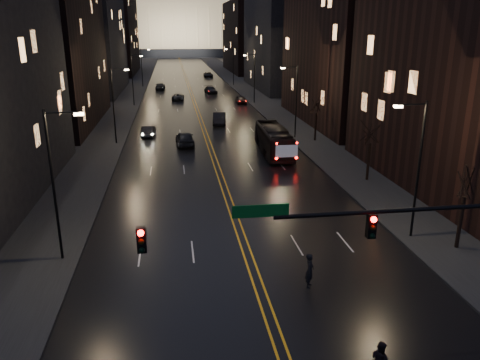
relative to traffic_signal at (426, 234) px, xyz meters
name	(u,v)px	position (x,y,z in m)	size (l,w,h in m)	color
ground	(282,352)	(-5.91, 0.00, -5.10)	(900.00, 900.00, 0.00)	black
road	(185,75)	(-5.91, 130.00, -5.09)	(20.00, 320.00, 0.02)	black
sidewalk_left	(138,75)	(-19.91, 130.00, -5.02)	(8.00, 320.00, 0.16)	black
sidewalk_right	(230,74)	(8.09, 130.00, -5.02)	(8.00, 320.00, 0.16)	black
center_line	(185,75)	(-5.91, 130.00, -5.08)	(0.62, 320.00, 0.01)	orange
building_left_mid	(44,23)	(-26.91, 54.00, 8.90)	(12.00, 30.00, 28.00)	black
building_left_far	(91,45)	(-26.91, 92.00, 4.90)	(12.00, 34.00, 20.00)	black
building_left_dist	(115,34)	(-26.91, 140.00, 6.90)	(12.00, 40.00, 24.00)	black
building_right_mid	(282,30)	(15.09, 92.00, 7.90)	(12.00, 34.00, 26.00)	black
building_right_dist	(248,37)	(15.09, 140.00, 5.90)	(12.00, 40.00, 22.00)	black
capitol	(177,22)	(-5.91, 250.00, 12.05)	(90.00, 50.00, 58.50)	black
traffic_signal	(426,234)	(0.00, 0.00, 0.00)	(17.29, 0.45, 7.00)	black
streetlamp_right_near	(417,164)	(4.91, 10.00, -0.02)	(2.13, 0.25, 9.00)	black
streetlamp_left_near	(56,179)	(-16.72, 10.00, -0.02)	(2.13, 0.25, 9.00)	black
streetlamp_right_mid	(295,98)	(4.91, 40.00, -0.02)	(2.13, 0.25, 9.00)	black
streetlamp_left_mid	(115,102)	(-16.72, 40.00, -0.02)	(2.13, 0.25, 9.00)	black
streetlamp_right_far	(253,76)	(4.91, 70.00, -0.02)	(2.13, 0.25, 9.00)	black
streetlamp_left_far	(133,77)	(-16.72, 70.00, -0.02)	(2.13, 0.25, 9.00)	black
streetlamp_right_dist	(233,64)	(4.91, 100.00, -0.02)	(2.13, 0.25, 9.00)	black
streetlamp_left_dist	(142,65)	(-16.72, 100.00, -0.02)	(2.13, 0.25, 9.00)	black
tree_right_near	(467,180)	(7.09, 8.00, -0.58)	(2.40, 2.40, 6.65)	black
tree_right_mid	(371,132)	(7.09, 22.00, -0.58)	(2.40, 2.40, 6.65)	black
tree_right_far	(317,105)	(7.09, 38.00, -0.58)	(2.40, 2.40, 6.65)	black
bus	(274,140)	(0.78, 32.88, -3.57)	(2.57, 11.00, 3.06)	black
oncoming_car_a	(185,138)	(-8.77, 38.27, -4.25)	(2.01, 5.00, 1.71)	black
oncoming_car_b	(148,131)	(-13.29, 43.93, -4.40)	(1.48, 4.26, 1.40)	black
oncoming_car_c	(178,97)	(-8.91, 76.58, -4.46)	(2.15, 4.66, 1.30)	black
oncoming_car_d	(160,86)	(-12.65, 94.14, -4.36)	(2.08, 5.12, 1.49)	black
receding_car_a	(219,119)	(-3.41, 50.61, -4.25)	(1.81, 5.18, 1.71)	black
receding_car_b	(241,100)	(2.59, 69.99, -4.36)	(1.75, 4.36, 1.49)	black
receding_car_c	(211,90)	(-1.78, 85.18, -4.34)	(2.13, 5.25, 1.52)	black
receding_car_d	(208,75)	(0.64, 122.29, -4.37)	(2.45, 5.30, 1.47)	black
pedestrian_a	(310,270)	(-3.26, 5.00, -4.14)	(0.70, 0.46, 1.92)	black
pedestrian_b	(380,359)	(-2.47, -2.00, -4.29)	(0.79, 0.43, 1.63)	black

